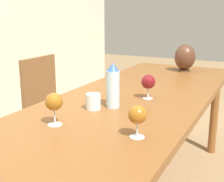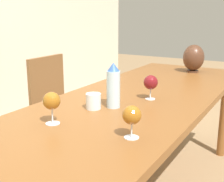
% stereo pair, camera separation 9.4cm
% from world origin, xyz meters
% --- Properties ---
extents(dining_table, '(2.87, 0.85, 0.77)m').
position_xyz_m(dining_table, '(0.00, 0.00, 0.70)').
color(dining_table, brown).
rests_on(dining_table, ground_plane).
extents(water_bottle, '(0.07, 0.07, 0.24)m').
position_xyz_m(water_bottle, '(-0.04, 0.01, 0.89)').
color(water_bottle, silver).
rests_on(water_bottle, dining_table).
extents(water_tumbler, '(0.08, 0.08, 0.08)m').
position_xyz_m(water_tumbler, '(-0.12, 0.09, 0.81)').
color(water_tumbler, silver).
rests_on(water_tumbler, dining_table).
extents(vase, '(0.18, 0.18, 0.23)m').
position_xyz_m(vase, '(1.16, -0.07, 0.89)').
color(vase, '#4C2D1E').
rests_on(vase, dining_table).
extents(wine_glass_2, '(0.08, 0.08, 0.15)m').
position_xyz_m(wine_glass_2, '(-0.40, 0.13, 0.88)').
color(wine_glass_2, silver).
rests_on(wine_glass_2, dining_table).
extents(wine_glass_3, '(0.08, 0.08, 0.14)m').
position_xyz_m(wine_glass_3, '(0.20, -0.09, 0.87)').
color(wine_glass_3, silver).
rests_on(wine_glass_3, dining_table).
extents(wine_glass_4, '(0.08, 0.08, 0.14)m').
position_xyz_m(wine_glass_4, '(-0.37, -0.26, 0.87)').
color(wine_glass_4, silver).
rests_on(wine_glass_4, dining_table).
extents(chair_far, '(0.44, 0.44, 0.92)m').
position_xyz_m(chair_far, '(0.44, 0.80, 0.49)').
color(chair_far, brown).
rests_on(chair_far, ground_plane).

